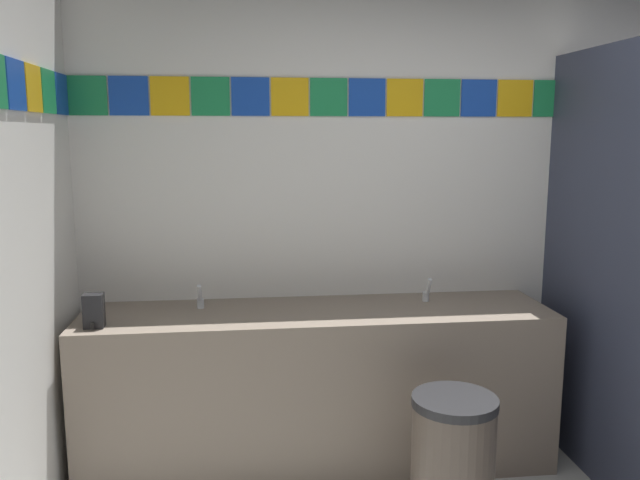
{
  "coord_description": "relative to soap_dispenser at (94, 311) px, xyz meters",
  "views": [
    {
      "loc": [
        -1.17,
        -1.62,
        1.72
      ],
      "look_at": [
        -0.84,
        1.2,
        1.24
      ],
      "focal_mm": 35.75,
      "sensor_mm": 36.0,
      "label": 1
    }
  ],
  "objects": [
    {
      "name": "faucet_left",
      "position": [
        0.47,
        0.26,
        -0.03
      ],
      "size": [
        0.04,
        0.1,
        0.14
      ],
      "color": "silver",
      "rests_on": "vanity_counter"
    },
    {
      "name": "soap_dispenser",
      "position": [
        0.0,
        0.0,
        0.0
      ],
      "size": [
        0.09,
        0.09,
        0.16
      ],
      "color": "black",
      "rests_on": "vanity_counter"
    },
    {
      "name": "wall_back",
      "position": [
        1.88,
        0.49,
        0.47
      ],
      "size": [
        4.12,
        0.09,
        2.74
      ],
      "color": "white",
      "rests_on": "ground_plane"
    },
    {
      "name": "trash_bin",
      "position": [
        1.58,
        -0.48,
        -0.6
      ],
      "size": [
        0.37,
        0.37,
        0.61
      ],
      "color": "brown",
      "rests_on": "ground_plane"
    },
    {
      "name": "vanity_counter",
      "position": [
        1.07,
        0.17,
        -0.48
      ],
      "size": [
        2.39,
        0.57,
        0.83
      ],
      "color": "gray",
      "rests_on": "ground_plane"
    },
    {
      "name": "faucet_right",
      "position": [
        1.67,
        0.26,
        -0.03
      ],
      "size": [
        0.04,
        0.1,
        0.14
      ],
      "color": "silver",
      "rests_on": "vanity_counter"
    }
  ]
}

